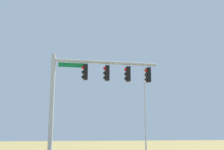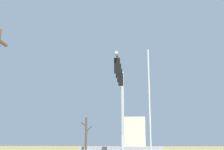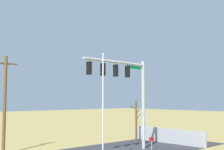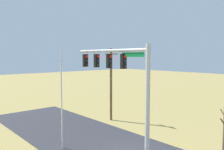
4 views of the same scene
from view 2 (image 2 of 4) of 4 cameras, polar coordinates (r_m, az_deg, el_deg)
The scene contains 4 objects.
signal_mast at distance 21.28m, azimuth 1.80°, elevation -3.70°, with size 6.77×0.42×7.56m.
flagpole at distance 16.68m, azimuth 7.62°, elevation -7.06°, with size 0.10×0.10×7.38m, color silver.
bare_tree at distance 26.46m, azimuth -5.30°, elevation -12.78°, with size 1.27×1.02×4.06m.
distant_building at distance 70.68m, azimuth 4.53°, elevation -11.68°, with size 10.53×5.37×7.28m, color beige.
Camera 2 is at (-20.94, -2.02, 1.98)m, focal length 45.23 mm.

